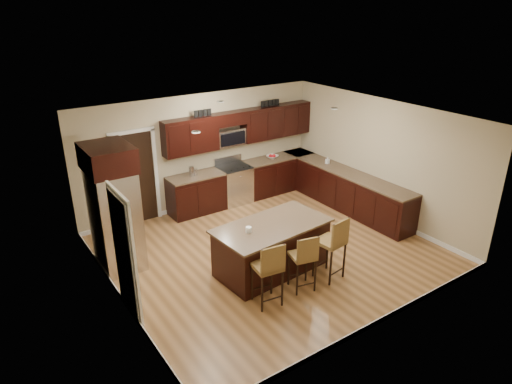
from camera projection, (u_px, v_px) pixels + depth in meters
floor at (270, 251)px, 9.10m from camera, size 6.00×6.00×0.00m
ceiling at (272, 118)px, 8.04m from camera, size 6.00×6.00×0.00m
wall_back at (202, 151)px, 10.66m from camera, size 6.00×0.00×6.00m
wall_left at (113, 231)px, 7.01m from camera, size 0.00×5.50×5.50m
wall_right at (380, 159)px, 10.12m from camera, size 0.00×5.50×5.50m
base_cabinets at (299, 187)px, 11.00m from camera, size 4.02×3.96×0.92m
upper_cabinets at (243, 126)px, 10.88m from camera, size 4.00×0.33×0.80m
range at (234, 184)px, 11.13m from camera, size 0.76×0.64×1.11m
microwave at (230, 137)px, 10.80m from camera, size 0.76×0.31×0.40m
doorway at (136, 179)px, 9.92m from camera, size 0.85×0.03×2.06m
pantry_door at (124, 257)px, 6.92m from camera, size 0.03×0.80×2.04m
letter_decor at (237, 108)px, 10.63m from camera, size 2.20×0.03×0.15m
island at (272, 249)px, 8.33m from camera, size 2.17×1.26×0.92m
stool_left at (269, 267)px, 7.23m from camera, size 0.48×0.48×1.14m
stool_mid at (304, 256)px, 7.63m from camera, size 0.48×0.48×1.06m
stool_right at (334, 242)px, 7.93m from camera, size 0.51×0.51×1.19m
refrigerator at (114, 207)px, 8.17m from camera, size 0.79×1.01×2.35m
floor_mat at (278, 216)px, 10.56m from camera, size 0.93×0.68×0.01m
fruit_bowl at (272, 157)px, 11.54m from camera, size 0.37×0.37×0.07m
soap_bottle at (328, 160)px, 11.13m from camera, size 0.08×0.08×0.17m
canister_tall at (192, 171)px, 10.33m from camera, size 0.12×0.12×0.23m
canister_short at (195, 172)px, 10.39m from camera, size 0.11×0.11×0.15m
island_jar at (249, 230)px, 7.86m from camera, size 0.10×0.10×0.10m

